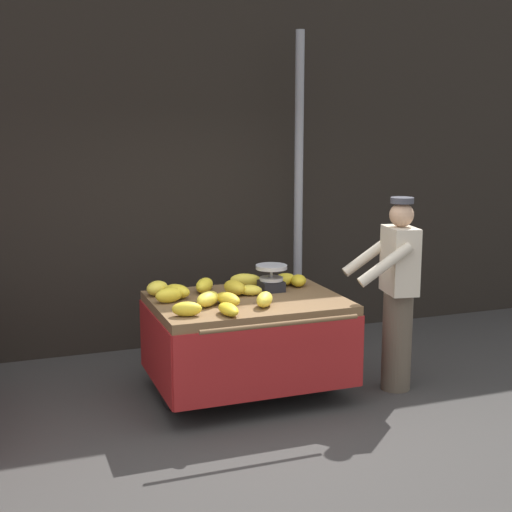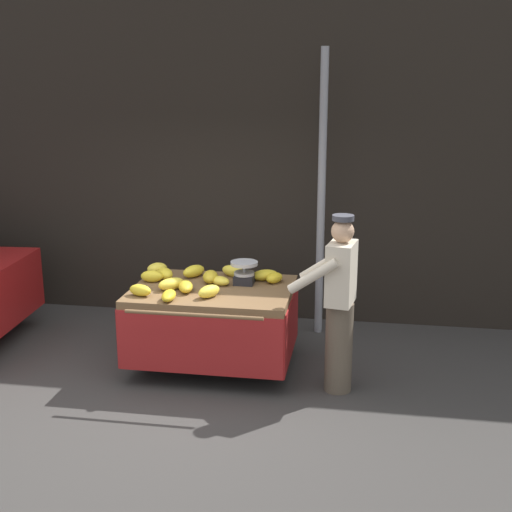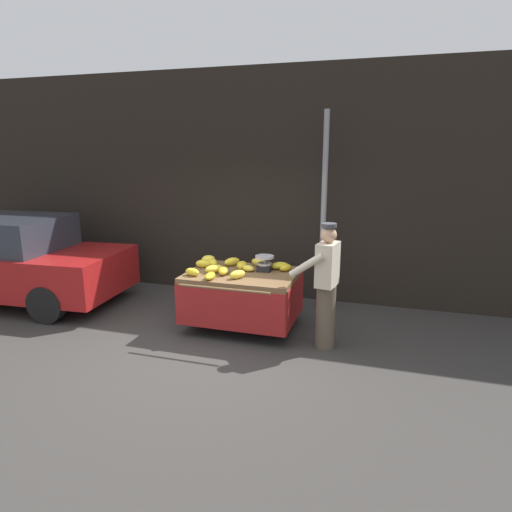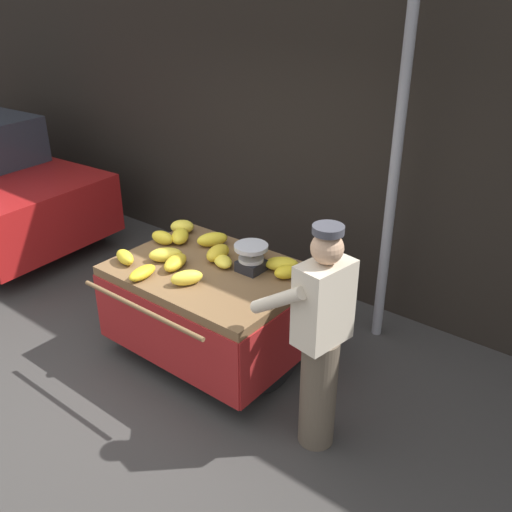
{
  "view_description": "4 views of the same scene",
  "coord_description": "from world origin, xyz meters",
  "px_view_note": "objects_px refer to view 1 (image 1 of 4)",
  "views": [
    {
      "loc": [
        -1.7,
        -4.71,
        2.36
      ],
      "look_at": [
        0.42,
        1.03,
        1.21
      ],
      "focal_mm": 50.75,
      "sensor_mm": 36.0,
      "label": 1
    },
    {
      "loc": [
        1.77,
        -5.31,
        2.88
      ],
      "look_at": [
        0.75,
        0.88,
        1.23
      ],
      "focal_mm": 46.68,
      "sensor_mm": 36.0,
      "label": 2
    },
    {
      "loc": [
        2.34,
        -5.04,
        2.64
      ],
      "look_at": [
        0.5,
        0.98,
        1.12
      ],
      "focal_mm": 31.1,
      "sensor_mm": 36.0,
      "label": 3
    },
    {
      "loc": [
        3.2,
        -2.13,
        3.09
      ],
      "look_at": [
        0.67,
        1.07,
        1.05
      ],
      "focal_mm": 39.96,
      "sensor_mm": 36.0,
      "label": 4
    }
  ],
  "objects_px": {
    "weighing_scale": "(271,278)",
    "banana_bunch_11": "(265,299)",
    "banana_cart": "(247,324)",
    "banana_bunch_5": "(298,281)",
    "banana_bunch_2": "(228,309)",
    "banana_bunch_9": "(157,288)",
    "street_pole": "(298,193)",
    "banana_bunch_10": "(187,309)",
    "banana_bunch_3": "(235,288)",
    "banana_bunch_6": "(204,285)",
    "banana_bunch_7": "(208,299)",
    "banana_bunch_8": "(250,290)",
    "banana_bunch_0": "(228,299)",
    "vendor_person": "(397,294)",
    "banana_bunch_13": "(246,280)",
    "banana_bunch_1": "(177,291)",
    "banana_bunch_12": "(169,295)",
    "banana_bunch_4": "(284,279)"
  },
  "relations": [
    {
      "from": "banana_cart",
      "to": "banana_bunch_5",
      "type": "bearing_deg",
      "value": 24.46
    },
    {
      "from": "banana_bunch_0",
      "to": "banana_bunch_2",
      "type": "height_order",
      "value": "banana_bunch_0"
    },
    {
      "from": "banana_bunch_9",
      "to": "banana_bunch_11",
      "type": "xyz_separation_m",
      "value": [
        0.73,
        -0.68,
        -0.0
      ]
    },
    {
      "from": "banana_bunch_7",
      "to": "banana_bunch_8",
      "type": "distance_m",
      "value": 0.5
    },
    {
      "from": "weighing_scale",
      "to": "banana_bunch_0",
      "type": "relative_size",
      "value": 0.99
    },
    {
      "from": "banana_bunch_1",
      "to": "banana_bunch_3",
      "type": "relative_size",
      "value": 0.95
    },
    {
      "from": "banana_bunch_4",
      "to": "banana_bunch_8",
      "type": "xyz_separation_m",
      "value": [
        -0.42,
        -0.25,
        -0.01
      ]
    },
    {
      "from": "weighing_scale",
      "to": "banana_bunch_11",
      "type": "bearing_deg",
      "value": -117.11
    },
    {
      "from": "banana_bunch_5",
      "to": "banana_bunch_9",
      "type": "height_order",
      "value": "banana_bunch_9"
    },
    {
      "from": "banana_bunch_13",
      "to": "vendor_person",
      "type": "height_order",
      "value": "vendor_person"
    },
    {
      "from": "banana_bunch_3",
      "to": "banana_bunch_4",
      "type": "xyz_separation_m",
      "value": [
        0.54,
        0.19,
        -0.01
      ]
    },
    {
      "from": "banana_bunch_8",
      "to": "vendor_person",
      "type": "bearing_deg",
      "value": -18.37
    },
    {
      "from": "banana_bunch_8",
      "to": "banana_bunch_10",
      "type": "relative_size",
      "value": 0.89
    },
    {
      "from": "banana_bunch_6",
      "to": "banana_bunch_7",
      "type": "bearing_deg",
      "value": -102.98
    },
    {
      "from": "street_pole",
      "to": "banana_bunch_3",
      "type": "bearing_deg",
      "value": -135.13
    },
    {
      "from": "street_pole",
      "to": "banana_bunch_6",
      "type": "bearing_deg",
      "value": -145.56
    },
    {
      "from": "banana_bunch_10",
      "to": "vendor_person",
      "type": "relative_size",
      "value": 0.14
    },
    {
      "from": "banana_bunch_9",
      "to": "banana_bunch_10",
      "type": "relative_size",
      "value": 0.94
    },
    {
      "from": "banana_bunch_3",
      "to": "banana_bunch_5",
      "type": "bearing_deg",
      "value": 9.16
    },
    {
      "from": "banana_bunch_3",
      "to": "banana_bunch_6",
      "type": "relative_size",
      "value": 0.96
    },
    {
      "from": "banana_cart",
      "to": "banana_bunch_10",
      "type": "xyz_separation_m",
      "value": [
        -0.63,
        -0.37,
        0.28
      ]
    },
    {
      "from": "banana_bunch_3",
      "to": "banana_bunch_5",
      "type": "distance_m",
      "value": 0.66
    },
    {
      "from": "banana_bunch_1",
      "to": "banana_bunch_4",
      "type": "xyz_separation_m",
      "value": [
        1.04,
        0.14,
        -0.01
      ]
    },
    {
      "from": "banana_bunch_2",
      "to": "vendor_person",
      "type": "bearing_deg",
      "value": 5.37
    },
    {
      "from": "banana_bunch_4",
      "to": "banana_bunch_7",
      "type": "relative_size",
      "value": 1.0
    },
    {
      "from": "banana_bunch_0",
      "to": "banana_bunch_7",
      "type": "relative_size",
      "value": 1.01
    },
    {
      "from": "banana_bunch_4",
      "to": "banana_bunch_12",
      "type": "xyz_separation_m",
      "value": [
        -1.14,
        -0.26,
        0.01
      ]
    },
    {
      "from": "banana_bunch_5",
      "to": "banana_bunch_3",
      "type": "bearing_deg",
      "value": -170.84
    },
    {
      "from": "weighing_scale",
      "to": "banana_bunch_11",
      "type": "distance_m",
      "value": 0.56
    },
    {
      "from": "banana_bunch_12",
      "to": "banana_bunch_10",
      "type": "bearing_deg",
      "value": -85.94
    },
    {
      "from": "street_pole",
      "to": "banana_bunch_9",
      "type": "relative_size",
      "value": 14.81
    },
    {
      "from": "weighing_scale",
      "to": "banana_bunch_2",
      "type": "height_order",
      "value": "weighing_scale"
    },
    {
      "from": "banana_bunch_1",
      "to": "vendor_person",
      "type": "bearing_deg",
      "value": -15.78
    },
    {
      "from": "banana_bunch_5",
      "to": "banana_bunch_12",
      "type": "xyz_separation_m",
      "value": [
        -1.25,
        -0.18,
        0.01
      ]
    },
    {
      "from": "banana_bunch_2",
      "to": "banana_bunch_9",
      "type": "xyz_separation_m",
      "value": [
        -0.38,
        0.83,
        0.02
      ]
    },
    {
      "from": "banana_bunch_3",
      "to": "banana_bunch_9",
      "type": "bearing_deg",
      "value": 161.94
    },
    {
      "from": "banana_bunch_9",
      "to": "banana_bunch_0",
      "type": "bearing_deg",
      "value": -49.59
    },
    {
      "from": "weighing_scale",
      "to": "banana_bunch_0",
      "type": "height_order",
      "value": "weighing_scale"
    },
    {
      "from": "banana_bunch_3",
      "to": "banana_bunch_9",
      "type": "distance_m",
      "value": 0.67
    },
    {
      "from": "banana_bunch_6",
      "to": "banana_bunch_11",
      "type": "xyz_separation_m",
      "value": [
        0.32,
        -0.65,
        -0.0
      ]
    },
    {
      "from": "banana_bunch_10",
      "to": "banana_cart",
      "type": "bearing_deg",
      "value": 30.81
    },
    {
      "from": "banana_bunch_3",
      "to": "banana_bunch_7",
      "type": "bearing_deg",
      "value": -138.03
    },
    {
      "from": "banana_bunch_4",
      "to": "banana_bunch_9",
      "type": "relative_size",
      "value": 1.29
    },
    {
      "from": "banana_bunch_5",
      "to": "banana_bunch_6",
      "type": "relative_size",
      "value": 0.76
    },
    {
      "from": "banana_cart",
      "to": "banana_bunch_2",
      "type": "height_order",
      "value": "banana_bunch_2"
    },
    {
      "from": "banana_bunch_1",
      "to": "banana_bunch_8",
      "type": "height_order",
      "value": "banana_bunch_1"
    },
    {
      "from": "banana_bunch_10",
      "to": "banana_bunch_12",
      "type": "distance_m",
      "value": 0.46
    },
    {
      "from": "banana_cart",
      "to": "banana_bunch_11",
      "type": "bearing_deg",
      "value": -82.88
    },
    {
      "from": "banana_bunch_9",
      "to": "banana_bunch_13",
      "type": "bearing_deg",
      "value": 2.56
    },
    {
      "from": "banana_bunch_3",
      "to": "banana_bunch_10",
      "type": "xyz_separation_m",
      "value": [
        -0.57,
        -0.54,
        -0.01
      ]
    }
  ]
}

